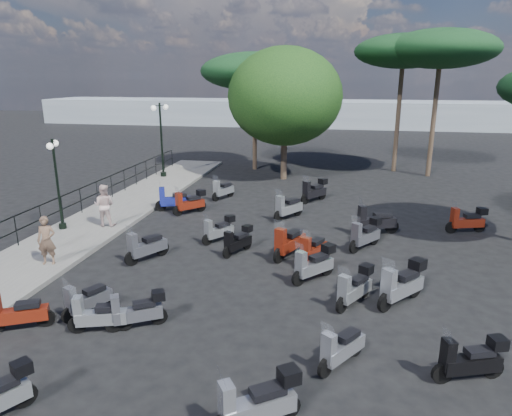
% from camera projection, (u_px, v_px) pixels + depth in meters
% --- Properties ---
extents(ground, '(120.00, 120.00, 0.00)m').
position_uv_depth(ground, '(226.00, 276.00, 14.07)').
color(ground, black).
rests_on(ground, ground).
extents(sidewalk, '(3.00, 30.00, 0.15)m').
position_uv_depth(sidewalk, '(87.00, 229.00, 18.07)').
color(sidewalk, '#615F5C').
rests_on(sidewalk, ground).
extents(railing, '(0.04, 26.04, 1.10)m').
position_uv_depth(railing, '(51.00, 209.00, 17.89)').
color(railing, black).
rests_on(railing, sidewalk).
extents(lamp_post_1, '(0.53, 0.99, 3.53)m').
position_uv_depth(lamp_post_1, '(57.00, 179.00, 17.39)').
color(lamp_post_1, black).
rests_on(lamp_post_1, sidewalk).
extents(lamp_post_2, '(0.67, 1.20, 4.30)m').
position_uv_depth(lamp_post_2, '(161.00, 135.00, 26.60)').
color(lamp_post_2, black).
rests_on(lamp_post_2, sidewalk).
extents(woman, '(0.65, 0.52, 1.57)m').
position_uv_depth(woman, '(47.00, 240.00, 14.38)').
color(woman, brown).
rests_on(woman, sidewalk).
extents(pedestrian_far, '(0.88, 0.72, 1.69)m').
position_uv_depth(pedestrian_far, '(104.00, 205.00, 18.08)').
color(pedestrian_far, beige).
rests_on(pedestrian_far, sidewalk).
extents(scooter_1, '(1.35, 0.90, 1.19)m').
position_uv_depth(scooter_1, '(137.00, 311.00, 11.04)').
color(scooter_1, black).
rests_on(scooter_1, ground).
extents(scooter_2, '(1.43, 0.84, 1.23)m').
position_uv_depth(scooter_2, '(18.00, 314.00, 10.96)').
color(scooter_2, black).
rests_on(scooter_2, ground).
extents(scooter_3, '(1.01, 1.52, 1.36)m').
position_uv_depth(scooter_3, '(146.00, 247.00, 15.09)').
color(scooter_3, black).
rests_on(scooter_3, ground).
extents(scooter_4, '(1.70, 0.84, 1.41)m').
position_uv_depth(scooter_4, '(174.00, 200.00, 20.71)').
color(scooter_4, black).
rests_on(scooter_4, ground).
extents(scooter_5, '(1.23, 1.34, 1.32)m').
position_uv_depth(scooter_5, '(190.00, 203.00, 20.28)').
color(scooter_5, black).
rests_on(scooter_5, ground).
extents(scooter_7, '(1.47, 0.67, 1.21)m').
position_uv_depth(scooter_7, '(98.00, 316.00, 10.87)').
color(scooter_7, black).
rests_on(scooter_7, ground).
extents(scooter_8, '(0.83, 1.38, 1.20)m').
position_uv_depth(scooter_8, '(87.00, 300.00, 11.65)').
color(scooter_8, black).
rests_on(scooter_8, ground).
extents(scooter_9, '(1.00, 1.28, 1.19)m').
position_uv_depth(scooter_9, '(219.00, 230.00, 16.84)').
color(scooter_9, black).
rests_on(scooter_9, ground).
extents(scooter_10, '(0.83, 1.37, 1.18)m').
position_uv_depth(scooter_10, '(238.00, 241.00, 15.71)').
color(scooter_10, black).
rests_on(scooter_10, ground).
extents(scooter_11, '(0.84, 1.51, 1.28)m').
position_uv_depth(scooter_11, '(223.00, 190.00, 22.70)').
color(scooter_11, black).
rests_on(scooter_11, ground).
extents(scooter_13, '(0.97, 1.31, 1.22)m').
position_uv_depth(scooter_13, '(341.00, 349.00, 9.57)').
color(scooter_13, black).
rests_on(scooter_13, ground).
extents(scooter_14, '(1.23, 1.37, 1.34)m').
position_uv_depth(scooter_14, '(314.00, 265.00, 13.62)').
color(scooter_14, black).
rests_on(scooter_14, ground).
extents(scooter_15, '(0.97, 1.73, 1.47)m').
position_uv_depth(scooter_15, '(289.00, 243.00, 15.37)').
color(scooter_15, black).
rests_on(scooter_15, ground).
extents(scooter_16, '(1.10, 1.54, 1.41)m').
position_uv_depth(scooter_16, '(288.00, 208.00, 19.50)').
color(scooter_16, black).
rests_on(scooter_16, ground).
extents(scooter_18, '(1.49, 1.12, 1.36)m').
position_uv_depth(scooter_18, '(257.00, 404.00, 7.84)').
color(scooter_18, black).
rests_on(scooter_18, ground).
extents(scooter_19, '(1.00, 1.44, 1.28)m').
position_uv_depth(scooter_19, '(354.00, 288.00, 12.17)').
color(scooter_19, black).
rests_on(scooter_19, ground).
extents(scooter_20, '(0.86, 1.54, 1.31)m').
position_uv_depth(scooter_20, '(312.00, 250.00, 14.87)').
color(scooter_20, black).
rests_on(scooter_20, ground).
extents(scooter_21, '(1.16, 1.46, 1.36)m').
position_uv_depth(scooter_21, '(365.00, 235.00, 16.13)').
color(scooter_21, black).
rests_on(scooter_21, ground).
extents(scooter_22, '(1.21, 1.51, 1.41)m').
position_uv_depth(scooter_22, '(314.00, 191.00, 22.18)').
color(scooter_22, black).
rests_on(scooter_22, ground).
extents(scooter_25, '(1.49, 0.74, 1.23)m').
position_uv_depth(scooter_25, '(470.00, 360.00, 9.11)').
color(scooter_25, black).
rests_on(scooter_25, ground).
extents(scooter_26, '(1.36, 1.52, 1.48)m').
position_uv_depth(scooter_26, '(402.00, 285.00, 12.19)').
color(scooter_26, black).
rests_on(scooter_26, ground).
extents(scooter_27, '(1.80, 0.87, 1.49)m').
position_uv_depth(scooter_27, '(375.00, 222.00, 17.60)').
color(scooter_27, black).
rests_on(scooter_27, ground).
extents(scooter_28, '(1.60, 0.76, 1.31)m').
position_uv_depth(scooter_28, '(467.00, 221.00, 17.79)').
color(scooter_28, black).
rests_on(scooter_28, ground).
extents(broadleaf_tree, '(6.52, 6.52, 7.57)m').
position_uv_depth(broadleaf_tree, '(285.00, 97.00, 25.92)').
color(broadleaf_tree, '#38281E').
rests_on(broadleaf_tree, ground).
extents(pine_0, '(5.90, 5.90, 8.39)m').
position_uv_depth(pine_0, '(404.00, 52.00, 27.49)').
color(pine_0, '#38281E').
rests_on(pine_0, ground).
extents(pine_1, '(6.39, 6.39, 8.53)m').
position_uv_depth(pine_1, '(441.00, 49.00, 26.01)').
color(pine_1, '#38281E').
rests_on(pine_1, ground).
extents(pine_2, '(6.74, 6.74, 7.37)m').
position_uv_depth(pine_2, '(255.00, 72.00, 28.38)').
color(pine_2, '#38281E').
rests_on(pine_2, ground).
extents(distant_hills, '(70.00, 8.00, 3.00)m').
position_uv_depth(distant_hills, '(318.00, 113.00, 56.07)').
color(distant_hills, gray).
rests_on(distant_hills, ground).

